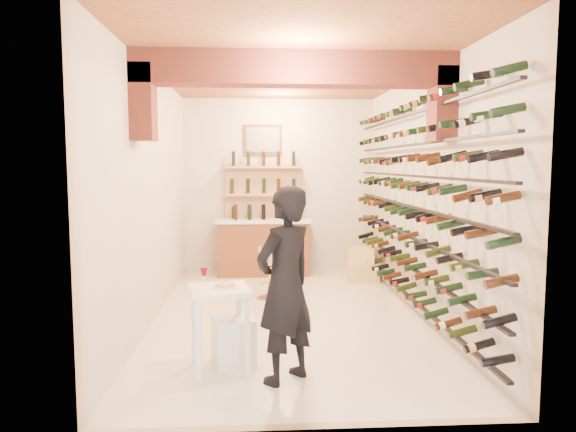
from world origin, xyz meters
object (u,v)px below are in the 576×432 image
Objects in this scene: tasting_table at (220,303)px; person at (285,285)px; wine_rack at (406,199)px; crate_lower at (363,272)px; back_counter at (264,246)px; chrome_barstool at (271,269)px; white_stool at (234,341)px.

tasting_table is 0.73m from person.
wine_rack reaches higher than tasting_table.
person is 3.40× the size of crate_lower.
crate_lower is at bearing -19.69° from back_counter.
chrome_barstool is (0.57, 2.63, -0.21)m from tasting_table.
white_stool is (0.13, 0.11, -0.43)m from tasting_table.
chrome_barstool is at bearing -143.78° from crate_lower.
wine_rack reaches higher than back_counter.
crate_lower is (2.19, 3.82, -0.51)m from tasting_table.
wine_rack is 3.06m from tasting_table.
tasting_table is at bearing -142.52° from wine_rack.
back_counter is 2.15× the size of chrome_barstool.
chrome_barstool is at bearing 79.98° from white_stool.
wine_rack is at bearing -26.01° from chrome_barstool.
back_counter is 1.84m from crate_lower.
tasting_table is at bearing -68.68° from person.
back_counter is 0.94× the size of person.
white_stool is 0.90× the size of crate_lower.
person is (0.13, -4.73, 0.37)m from back_counter.
white_stool is at bearing 30.30° from tasting_table.
white_stool is (-2.20, -1.67, -1.31)m from wine_rack.
back_counter is 1.72× the size of tasting_table.
chrome_barstool is at bearing -131.59° from person.
white_stool is at bearing -94.83° from back_counter.
chrome_barstool is at bearing 66.24° from tasting_table.
person is at bearing -110.88° from crate_lower.
wine_rack reaches higher than crate_lower.
person reaches higher than chrome_barstool.
white_stool reaches higher than crate_lower.
tasting_table is (-2.32, -1.78, -0.88)m from wine_rack.
person is (0.49, -0.42, 0.66)m from white_stool.
white_stool is 0.26× the size of person.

